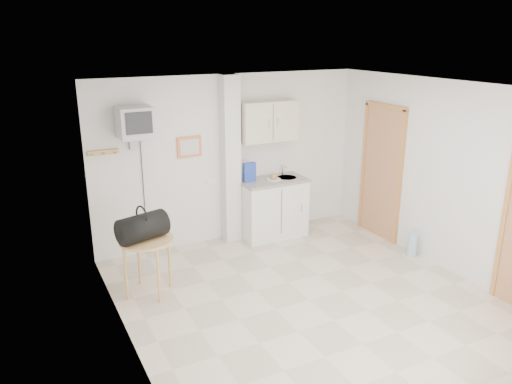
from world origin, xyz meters
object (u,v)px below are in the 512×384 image
crt_television (135,123)px  duffel_bag (142,227)px  water_bottle (412,245)px  round_table (147,246)px

crt_television → duffel_bag: 1.47m
crt_television → water_bottle: bearing=-25.6°
crt_television → duffel_bag: (-0.24, -0.99, -1.05)m
crt_television → round_table: crt_television is taller
duffel_bag → water_bottle: duffel_bag is taller
crt_television → duffel_bag: size_ratio=3.35×
crt_television → round_table: bearing=-101.6°
crt_television → water_bottle: (3.43, -1.64, -1.76)m
round_table → duffel_bag: (-0.04, -0.02, 0.26)m
water_bottle → crt_television: bearing=154.4°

